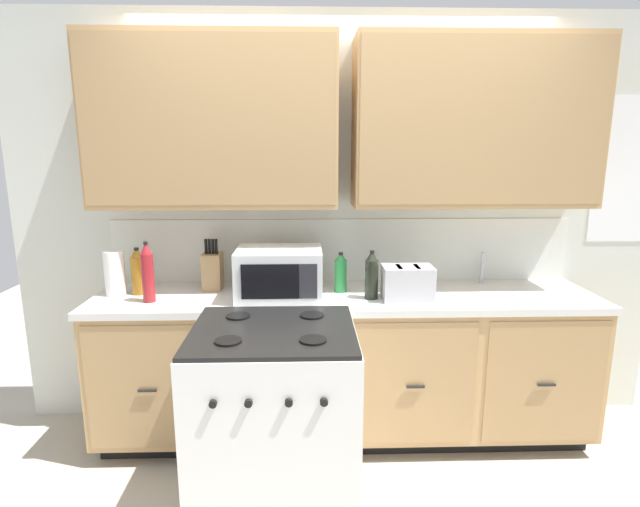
# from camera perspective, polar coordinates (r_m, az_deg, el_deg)

# --- Properties ---
(ground_plane) EXTENTS (8.00, 8.00, 0.00)m
(ground_plane) POSITION_cam_1_polar(r_m,az_deg,el_deg) (3.03, 3.24, -23.12)
(ground_plane) COLOR #B2A893
(wall_unit) EXTENTS (4.08, 0.40, 2.54)m
(wall_unit) POSITION_cam_1_polar(r_m,az_deg,el_deg) (2.98, 2.84, 10.38)
(wall_unit) COLOR silver
(wall_unit) RESTS_ON ground_plane
(counter_run) EXTENTS (2.91, 0.64, 0.91)m
(counter_run) POSITION_cam_1_polar(r_m,az_deg,el_deg) (3.06, 2.91, -12.68)
(counter_run) COLOR black
(counter_run) RESTS_ON ground_plane
(stove_range) EXTENTS (0.76, 0.68, 0.95)m
(stove_range) POSITION_cam_1_polar(r_m,az_deg,el_deg) (2.49, -5.21, -18.74)
(stove_range) COLOR white
(stove_range) RESTS_ON ground_plane
(microwave) EXTENTS (0.48, 0.37, 0.28)m
(microwave) POSITION_cam_1_polar(r_m,az_deg,el_deg) (2.82, -4.72, -2.29)
(microwave) COLOR white
(microwave) RESTS_ON counter_run
(toaster) EXTENTS (0.28, 0.18, 0.19)m
(toaster) POSITION_cam_1_polar(r_m,az_deg,el_deg) (2.82, 10.05, -3.35)
(toaster) COLOR #B7B7BC
(toaster) RESTS_ON counter_run
(knife_block) EXTENTS (0.11, 0.14, 0.31)m
(knife_block) POSITION_cam_1_polar(r_m,az_deg,el_deg) (3.04, -12.29, -1.94)
(knife_block) COLOR #9C794E
(knife_block) RESTS_ON counter_run
(sink_faucet) EXTENTS (0.02, 0.02, 0.20)m
(sink_faucet) POSITION_cam_1_polar(r_m,az_deg,el_deg) (3.26, 18.18, -1.59)
(sink_faucet) COLOR #B2B5BA
(sink_faucet) RESTS_ON counter_run
(paper_towel_roll) EXTENTS (0.12, 0.12, 0.26)m
(paper_towel_roll) POSITION_cam_1_polar(r_m,az_deg,el_deg) (3.09, -22.57, -2.08)
(paper_towel_roll) COLOR white
(paper_towel_roll) RESTS_ON counter_run
(bottle_green) EXTENTS (0.07, 0.07, 0.24)m
(bottle_green) POSITION_cam_1_polar(r_m,az_deg,el_deg) (2.92, 2.40, -2.21)
(bottle_green) COLOR #237A38
(bottle_green) RESTS_ON counter_run
(bottle_red) EXTENTS (0.07, 0.07, 0.34)m
(bottle_red) POSITION_cam_1_polar(r_m,az_deg,el_deg) (2.88, -19.25, -2.11)
(bottle_red) COLOR maroon
(bottle_red) RESTS_ON counter_run
(bottle_amber) EXTENTS (0.08, 0.08, 0.28)m
(bottle_amber) POSITION_cam_1_polar(r_m,az_deg,el_deg) (3.06, -20.24, -1.96)
(bottle_amber) COLOR #9E6619
(bottle_amber) RESTS_ON counter_run
(bottle_dark) EXTENTS (0.07, 0.07, 0.28)m
(bottle_dark) POSITION_cam_1_polar(r_m,az_deg,el_deg) (2.80, 5.98, -2.51)
(bottle_dark) COLOR black
(bottle_dark) RESTS_ON counter_run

